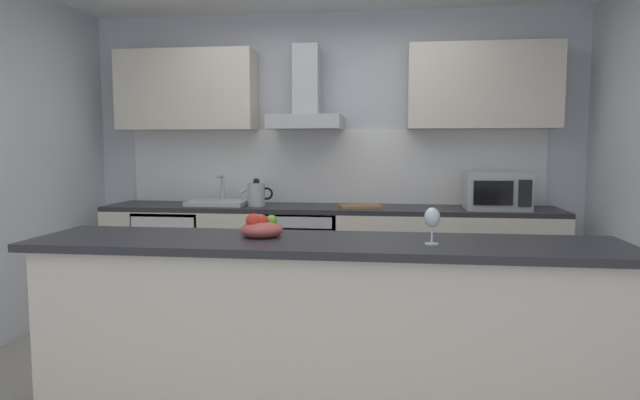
{
  "coord_description": "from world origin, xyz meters",
  "views": [
    {
      "loc": [
        0.55,
        -3.3,
        1.41
      ],
      "look_at": [
        0.06,
        0.44,
        1.05
      ],
      "focal_mm": 31.44,
      "sensor_mm": 36.0,
      "label": 1
    }
  ],
  "objects_px": {
    "refrigerator": "(176,258)",
    "kettle": "(257,194)",
    "fruit_bowl": "(261,228)",
    "chopping_board": "(360,206)",
    "oven": "(304,257)",
    "range_hood": "(306,103)",
    "sink": "(219,202)",
    "wine_glass": "(432,219)",
    "microwave": "(497,191)"
  },
  "relations": [
    {
      "from": "microwave",
      "to": "kettle",
      "type": "distance_m",
      "value": 2.0
    },
    {
      "from": "refrigerator",
      "to": "kettle",
      "type": "bearing_deg",
      "value": -2.38
    },
    {
      "from": "wine_glass",
      "to": "range_hood",
      "type": "bearing_deg",
      "value": 113.65
    },
    {
      "from": "kettle",
      "to": "fruit_bowl",
      "type": "bearing_deg",
      "value": -75.38
    },
    {
      "from": "refrigerator",
      "to": "microwave",
      "type": "distance_m",
      "value": 2.81
    },
    {
      "from": "oven",
      "to": "sink",
      "type": "bearing_deg",
      "value": 179.17
    },
    {
      "from": "fruit_bowl",
      "to": "chopping_board",
      "type": "xyz_separation_m",
      "value": [
        0.4,
        1.87,
        -0.08
      ]
    },
    {
      "from": "wine_glass",
      "to": "fruit_bowl",
      "type": "bearing_deg",
      "value": 171.95
    },
    {
      "from": "kettle",
      "to": "wine_glass",
      "type": "xyz_separation_m",
      "value": [
        1.35,
        -1.98,
        0.06
      ]
    },
    {
      "from": "fruit_bowl",
      "to": "chopping_board",
      "type": "distance_m",
      "value": 1.91
    },
    {
      "from": "oven",
      "to": "chopping_board",
      "type": "relative_size",
      "value": 2.35
    },
    {
      "from": "sink",
      "to": "oven",
      "type": "bearing_deg",
      "value": -0.83
    },
    {
      "from": "oven",
      "to": "microwave",
      "type": "distance_m",
      "value": 1.69
    },
    {
      "from": "refrigerator",
      "to": "kettle",
      "type": "height_order",
      "value": "kettle"
    },
    {
      "from": "refrigerator",
      "to": "range_hood",
      "type": "bearing_deg",
      "value": 6.54
    },
    {
      "from": "sink",
      "to": "range_hood",
      "type": "xyz_separation_m",
      "value": [
        0.76,
        0.12,
        0.86
      ]
    },
    {
      "from": "kettle",
      "to": "range_hood",
      "type": "height_order",
      "value": "range_hood"
    },
    {
      "from": "oven",
      "to": "kettle",
      "type": "bearing_deg",
      "value": -175.27
    },
    {
      "from": "refrigerator",
      "to": "fruit_bowl",
      "type": "relative_size",
      "value": 3.86
    },
    {
      "from": "sink",
      "to": "fruit_bowl",
      "type": "relative_size",
      "value": 2.27
    },
    {
      "from": "range_hood",
      "to": "fruit_bowl",
      "type": "distance_m",
      "value": 2.17
    },
    {
      "from": "sink",
      "to": "chopping_board",
      "type": "bearing_deg",
      "value": -1.61
    },
    {
      "from": "microwave",
      "to": "fruit_bowl",
      "type": "bearing_deg",
      "value": -129.04
    },
    {
      "from": "kettle",
      "to": "wine_glass",
      "type": "distance_m",
      "value": 2.39
    },
    {
      "from": "wine_glass",
      "to": "chopping_board",
      "type": "xyz_separation_m",
      "value": [
        -0.46,
        1.99,
        -0.16
      ]
    },
    {
      "from": "chopping_board",
      "to": "kettle",
      "type": "bearing_deg",
      "value": -179.35
    },
    {
      "from": "oven",
      "to": "sink",
      "type": "xyz_separation_m",
      "value": [
        -0.76,
        0.01,
        0.47
      ]
    },
    {
      "from": "sink",
      "to": "range_hood",
      "type": "bearing_deg",
      "value": 8.88
    },
    {
      "from": "oven",
      "to": "range_hood",
      "type": "xyz_separation_m",
      "value": [
        0.0,
        0.13,
        1.33
      ]
    },
    {
      "from": "microwave",
      "to": "wine_glass",
      "type": "bearing_deg",
      "value": -108.12
    },
    {
      "from": "range_hood",
      "to": "chopping_board",
      "type": "distance_m",
      "value": 1.01
    },
    {
      "from": "oven",
      "to": "wine_glass",
      "type": "relative_size",
      "value": 4.5
    },
    {
      "from": "oven",
      "to": "chopping_board",
      "type": "height_order",
      "value": "chopping_board"
    },
    {
      "from": "microwave",
      "to": "kettle",
      "type": "height_order",
      "value": "microwave"
    },
    {
      "from": "oven",
      "to": "refrigerator",
      "type": "height_order",
      "value": "oven"
    },
    {
      "from": "kettle",
      "to": "chopping_board",
      "type": "relative_size",
      "value": 0.85
    },
    {
      "from": "sink",
      "to": "kettle",
      "type": "distance_m",
      "value": 0.36
    },
    {
      "from": "oven",
      "to": "fruit_bowl",
      "type": "height_order",
      "value": "fruit_bowl"
    },
    {
      "from": "microwave",
      "to": "sink",
      "type": "distance_m",
      "value": 2.35
    },
    {
      "from": "chopping_board",
      "to": "refrigerator",
      "type": "bearing_deg",
      "value": 179.26
    },
    {
      "from": "fruit_bowl",
      "to": "chopping_board",
      "type": "bearing_deg",
      "value": 77.89
    },
    {
      "from": "microwave",
      "to": "range_hood",
      "type": "bearing_deg",
      "value": 174.34
    },
    {
      "from": "refrigerator",
      "to": "range_hood",
      "type": "height_order",
      "value": "range_hood"
    },
    {
      "from": "kettle",
      "to": "chopping_board",
      "type": "bearing_deg",
      "value": 0.65
    },
    {
      "from": "oven",
      "to": "microwave",
      "type": "bearing_deg",
      "value": -1.01
    },
    {
      "from": "microwave",
      "to": "wine_glass",
      "type": "xyz_separation_m",
      "value": [
        -0.65,
        -1.99,
        0.02
      ]
    },
    {
      "from": "microwave",
      "to": "oven",
      "type": "bearing_deg",
      "value": 178.99
    },
    {
      "from": "range_hood",
      "to": "microwave",
      "type": "bearing_deg",
      "value": -5.66
    },
    {
      "from": "refrigerator",
      "to": "kettle",
      "type": "xyz_separation_m",
      "value": [
        0.75,
        -0.03,
        0.58
      ]
    },
    {
      "from": "refrigerator",
      "to": "sink",
      "type": "relative_size",
      "value": 1.7
    }
  ]
}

